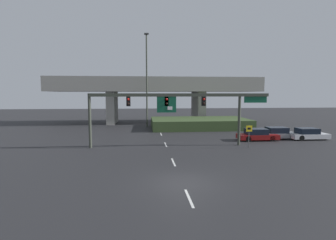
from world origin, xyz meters
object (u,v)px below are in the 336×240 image
highway_light_pole_near (147,78)px  parked_sedan_near_right (257,135)px  parked_sedan_far_right (308,134)px  speed_limit_sign (249,133)px  signal_gantry (177,103)px  parked_sedan_mid_right (278,133)px

highway_light_pole_near → parked_sedan_near_right: bearing=-47.6°
highway_light_pole_near → parked_sedan_near_right: size_ratio=3.25×
parked_sedan_near_right → parked_sedan_far_right: 6.22m
speed_limit_sign → parked_sedan_near_right: (2.69, 4.11, -0.87)m
speed_limit_sign → parked_sedan_far_right: size_ratio=0.52×
signal_gantry → parked_sedan_near_right: 10.67m
signal_gantry → speed_limit_sign: 7.68m
parked_sedan_mid_right → parked_sedan_near_right: bearing=-162.5°
speed_limit_sign → parked_sedan_near_right: 4.99m
parked_sedan_near_right → parked_sedan_mid_right: 3.08m
speed_limit_sign → parked_sedan_mid_right: speed_limit_sign is taller
highway_light_pole_near → parked_sedan_mid_right: 21.26m
parked_sedan_near_right → parked_sedan_mid_right: size_ratio=1.04×
parked_sedan_mid_right → parked_sedan_far_right: 3.39m
speed_limit_sign → parked_sedan_far_right: speed_limit_sign is taller
speed_limit_sign → highway_light_pole_near: size_ratio=0.16×
signal_gantry → parked_sedan_far_right: signal_gantry is taller
highway_light_pole_near → parked_sedan_near_right: 19.83m
parked_sedan_near_right → highway_light_pole_near: bearing=133.2°
signal_gantry → highway_light_pole_near: size_ratio=1.23×
highway_light_pole_near → parked_sedan_far_right: (18.68, -13.64, -7.18)m
highway_light_pole_near → parked_sedan_mid_right: bearing=-39.6°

